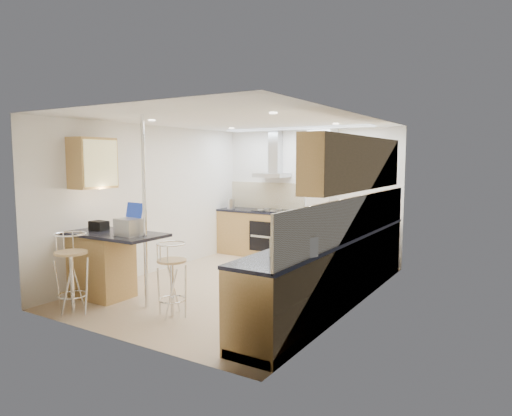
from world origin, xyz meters
The scene contains 16 objects.
ground centered at (0.00, 0.00, 0.00)m, with size 4.80×4.80×0.00m, color #D1AC8B.
room_shell centered at (0.32, 0.38, 1.54)m, with size 3.64×4.84×2.51m.
right_counter centered at (1.50, 0.00, 0.46)m, with size 0.63×4.40×0.92m.
back_counter centered at (-0.95, 2.10, 0.46)m, with size 1.70×0.63×0.92m.
peninsula centered at (-1.12, -1.45, 0.48)m, with size 1.47×0.72×0.94m.
microwave centered at (1.40, 0.75, 1.08)m, with size 0.57×0.38×0.31m, color silver.
laptop centered at (-0.77, -1.51, 1.05)m, with size 0.33×0.24×0.22m, color #A0A3A7.
bag centered at (-1.46, -1.42, 1.01)m, with size 0.24×0.18×0.13m, color black.
bar_stool_near centered at (-1.17, -2.10, 0.52)m, with size 0.42×0.42×1.03m, color tan, non-canonical shape.
bar_stool_end centered at (-0.01, -1.53, 0.47)m, with size 0.38×0.38×0.93m, color tan, non-canonical shape.
jar_a centered at (1.69, 0.32, 1.01)m, with size 0.12×0.12×0.19m, color silver.
jar_b centered at (1.47, 1.05, 1.00)m, with size 0.11×0.11×0.16m, color silver.
jar_c centered at (1.47, -0.60, 1.02)m, with size 0.14×0.14×0.20m, color #AEA48B.
jar_d centered at (1.62, -0.21, 0.99)m, with size 0.10×0.10×0.15m, color silver.
bread_bin centered at (1.63, -1.45, 1.03)m, with size 0.32×0.40×0.21m, color silver.
kettle centered at (-1.58, 2.00, 1.02)m, with size 0.16×0.16×0.21m, color #BCBEC1.
Camera 1 is at (3.75, -5.65, 1.94)m, focal length 32.00 mm.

